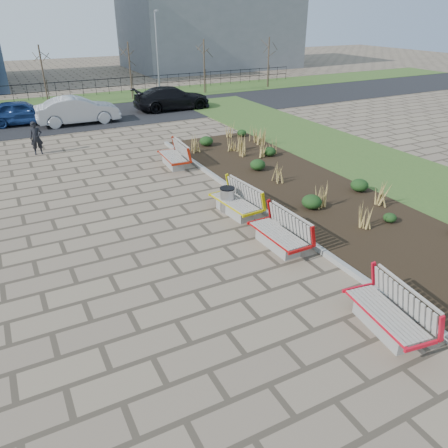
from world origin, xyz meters
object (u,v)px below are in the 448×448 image
bench_a (387,311)px  car_blue (22,112)px  bench_b (278,232)px  bench_c (235,200)px  pedestrian (36,138)px  lamp_east (157,56)px  car_black (172,98)px  bench_d (173,155)px  car_silver (78,110)px  litter_bin (227,200)px

bench_a → car_blue: car_blue is taller
bench_b → bench_c: (0.00, 2.55, 0.00)m
bench_c → bench_b: bearing=-94.9°
bench_a → pedestrian: (-4.97, 16.77, 0.27)m
bench_c → lamp_east: 21.63m
car_black → bench_d: bearing=159.5°
bench_b → pedestrian: bearing=110.0°
bench_d → car_black: car_black is taller
car_blue → bench_d: bearing=-150.1°
car_blue → car_silver: bearing=-108.4°
bench_a → bench_d: (0.00, 12.20, 0.00)m
bench_c → bench_a: bearing=-94.9°
bench_d → lamp_east: 16.32m
bench_b → litter_bin: bench_b is taller
pedestrian → car_black: size_ratio=0.30×
pedestrian → car_blue: 6.57m
pedestrian → lamp_east: 14.84m
bench_b → car_blue: bearing=103.3°
litter_bin → car_black: 16.89m
car_blue → pedestrian: bearing=-173.8°
car_black → car_blue: bearing=90.3°
car_blue → car_black: bearing=-85.0°
bench_a → car_silver: 22.13m
car_black → bench_c: bearing=166.3°
litter_bin → bench_c: bearing=-70.8°
bench_a → litter_bin: size_ratio=2.51×
bench_d → litter_bin: bench_d is taller
car_blue → bench_b: bearing=-159.7°
bench_c → bench_d: size_ratio=1.00×
litter_bin → car_silver: size_ratio=0.18×
bench_b → pedestrian: size_ratio=1.37×
lamp_east → car_blue: bearing=-157.4°
car_blue → bench_a: bearing=-162.2°
litter_bin → car_silver: bearing=97.4°
pedestrian → car_silver: (2.89, 5.26, 0.03)m
bench_a → car_black: (4.32, 23.24, 0.27)m
bench_b → car_black: (4.32, 19.17, 0.27)m
litter_bin → car_black: bearing=74.8°
bench_c → car_silver: car_silver is taller
litter_bin → car_blue: (-4.93, 16.40, 0.30)m
bench_b → litter_bin: bearing=90.8°
car_silver → bench_c: bearing=-170.6°
bench_c → pedestrian: pedestrian is taller
litter_bin → car_silver: car_silver is taller
bench_a → car_blue: 23.88m
litter_bin → car_black: size_ratio=0.16×
bench_d → car_silver: (-2.08, 9.83, 0.30)m
bench_a → lamp_east: lamp_east is taller
litter_bin → lamp_east: 21.36m
car_black → lamp_east: (0.68, 4.28, 2.27)m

